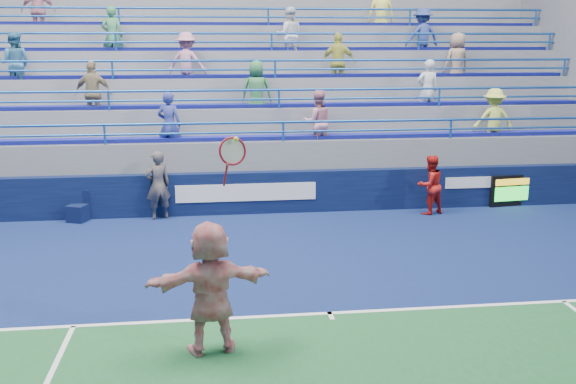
{
  "coord_description": "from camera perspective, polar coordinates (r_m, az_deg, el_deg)",
  "views": [
    {
      "loc": [
        -1.87,
        -9.66,
        4.41
      ],
      "look_at": [
        -0.39,
        2.5,
        1.5
      ],
      "focal_mm": 40.0,
      "sensor_mm": 36.0,
      "label": 1
    }
  ],
  "objects": [
    {
      "name": "ground",
      "position": [
        10.78,
        3.72,
        -10.81
      ],
      "size": [
        120.0,
        120.0,
        0.0
      ],
      "primitive_type": "plane",
      "color": "#333538"
    },
    {
      "name": "sponsor_wall",
      "position": [
        16.72,
        -0.32,
        0.01
      ],
      "size": [
        18.0,
        0.32,
        1.1
      ],
      "color": "black",
      "rests_on": "ground"
    },
    {
      "name": "bleacher_stand",
      "position": [
        20.22,
        -1.57,
        5.22
      ],
      "size": [
        18.0,
        5.6,
        6.13
      ],
      "color": "slate",
      "rests_on": "ground"
    },
    {
      "name": "serve_speed_board",
      "position": [
        18.38,
        19.24,
        0.12
      ],
      "size": [
        1.26,
        0.28,
        0.87
      ],
      "color": "black",
      "rests_on": "ground"
    },
    {
      "name": "judge_chair",
      "position": [
        16.76,
        -18.17,
        -1.7
      ],
      "size": [
        0.56,
        0.58,
        0.77
      ],
      "color": "#0B1539",
      "rests_on": "ground"
    },
    {
      "name": "tennis_player",
      "position": [
        9.27,
        -6.89,
        -8.41
      ],
      "size": [
        1.89,
        0.86,
        3.15
      ],
      "color": "white",
      "rests_on": "ground"
    },
    {
      "name": "line_judge",
      "position": [
        16.33,
        -11.48,
        0.58
      ],
      "size": [
        0.74,
        0.61,
        1.75
      ],
      "primitive_type": "imported",
      "rotation": [
        0.0,
        0.0,
        3.5
      ],
      "color": "#141B38",
      "rests_on": "ground"
    },
    {
      "name": "ball_girl",
      "position": [
        16.9,
        12.5,
        0.61
      ],
      "size": [
        0.91,
        0.82,
        1.55
      ],
      "primitive_type": "imported",
      "rotation": [
        0.0,
        0.0,
        3.51
      ],
      "color": "red",
      "rests_on": "ground"
    }
  ]
}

